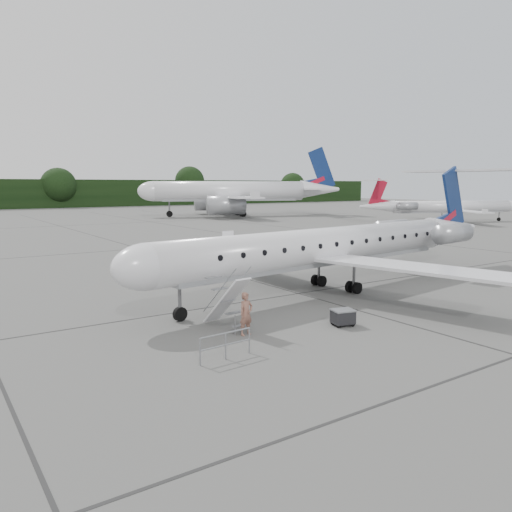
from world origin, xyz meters
TOP-DOWN VIEW (x-y plane):
  - ground at (0.00, 0.00)m, footprint 320.00×320.00m
  - treeline at (0.00, 130.00)m, footprint 260.00×4.00m
  - main_regional_jet at (-2.64, 2.72)m, footprint 32.38×24.93m
  - airstair at (-11.48, -0.64)m, footprint 1.12×2.53m
  - passenger at (-11.32, -2.01)m, footprint 0.74×0.53m
  - safety_railing at (-13.60, -4.12)m, footprint 2.20×0.23m
  - baggage_cart at (-6.88, -3.31)m, footprint 1.11×0.97m
  - bg_narrowbody at (31.28, 69.49)m, footprint 47.01×40.07m
  - bg_regional_right at (54.74, 33.58)m, footprint 33.82×29.53m

SIDE VIEW (x-z plane):
  - ground at x=0.00m, z-range 0.00..0.00m
  - baggage_cart at x=-6.88m, z-range 0.00..0.82m
  - safety_railing at x=-13.60m, z-range 0.00..1.00m
  - passenger at x=-11.32m, z-range 0.00..1.87m
  - airstair at x=-11.48m, z-range 0.00..2.42m
  - bg_regional_right at x=54.74m, z-range 0.00..7.40m
  - main_regional_jet at x=-2.64m, z-range 0.00..7.73m
  - treeline at x=0.00m, z-range 0.00..8.00m
  - bg_narrowbody at x=31.28m, z-range 0.00..14.31m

